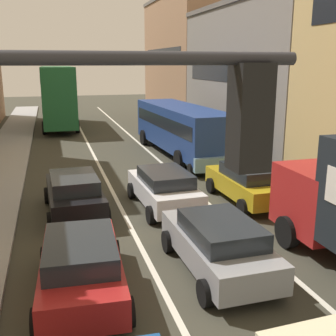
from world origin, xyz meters
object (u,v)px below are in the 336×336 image
Objects in this scene: bus_mid_queue_primary at (181,126)px; wagon_left_lane_second at (81,265)px; sedan_centre_lane_second at (218,243)px; sedan_right_lane_behind_truck at (248,182)px; wagon_right_lane_far at (201,154)px; sedan_left_lane_third at (74,193)px; bus_far_queue_secondary at (58,94)px; traffic_light_pole at (6,281)px; hatchback_centre_lane_third at (164,188)px.

wagon_left_lane_second is at bearing 151.31° from bus_mid_queue_primary.
sedan_centre_lane_second is 1.00× the size of sedan_right_lane_behind_truck.
sedan_right_lane_behind_truck and wagon_right_lane_far have the same top height.
sedan_left_lane_third is 21.70m from bus_far_queue_secondary.
traffic_light_pole reaches higher than sedan_centre_lane_second.
traffic_light_pole reaches higher than wagon_right_lane_far.
wagon_right_lane_far is 17.94m from bus_far_queue_secondary.
sedan_centre_lane_second is 0.98× the size of wagon_right_lane_far.
sedan_right_lane_behind_truck is (7.72, 11.35, -3.02)m from traffic_light_pole.
sedan_left_lane_third is 0.41× the size of bus_mid_queue_primary.
sedan_right_lane_behind_truck is at bearing -176.83° from wagon_right_lane_far.
sedan_right_lane_behind_truck is 5.53m from wagon_right_lane_far.
wagon_right_lane_far is at bearing -55.14° from sedan_left_lane_third.
wagon_left_lane_second is 1.00× the size of wagon_right_lane_far.
bus_far_queue_secondary reaches higher than wagon_left_lane_second.
sedan_centre_lane_second is at bearing 55.27° from traffic_light_pole.
bus_far_queue_secondary is (0.30, 27.30, 2.03)m from wagon_left_lane_second.
wagon_right_lane_far is (0.07, 5.52, 0.00)m from sedan_right_lane_behind_truck.
traffic_light_pole is 6.87m from wagon_left_lane_second.
traffic_light_pole is 8.28m from sedan_centre_lane_second.
wagon_right_lane_far is at bearing 177.53° from bus_mid_queue_primary.
bus_far_queue_secondary is at bearing 24.08° from bus_mid_queue_primary.
bus_far_queue_secondary reaches higher than sedan_right_lane_behind_truck.
wagon_left_lane_second is 0.41× the size of bus_mid_queue_primary.
traffic_light_pole is 12.70m from hatchback_centre_lane_third.
hatchback_centre_lane_third is (-0.04, 5.20, 0.00)m from sedan_centre_lane_second.
traffic_light_pole is 21.86m from bus_mid_queue_primary.
traffic_light_pole reaches higher than sedan_right_lane_behind_truck.
bus_mid_queue_primary is at bearing -23.38° from hatchback_centre_lane_third.
sedan_left_lane_third is (-3.30, 0.27, 0.00)m from hatchback_centre_lane_third.
sedan_right_lane_behind_truck is (6.67, -0.47, 0.00)m from sedan_left_lane_third.
sedan_centre_lane_second is 5.20m from hatchback_centre_lane_third.
sedan_centre_lane_second is at bearing 178.40° from hatchback_centre_lane_third.
bus_mid_queue_primary is at bearing 69.06° from traffic_light_pole.
wagon_left_lane_second is at bearing 151.11° from wagon_right_lane_far.
wagon_left_lane_second is at bearing 92.57° from sedan_centre_lane_second.
bus_far_queue_secondary reaches higher than sedan_left_lane_third.
wagon_left_lane_second is 1.01× the size of sedan_right_lane_behind_truck.
bus_far_queue_secondary is at bearing 25.75° from wagon_right_lane_far.
bus_far_queue_secondary is at bearing 88.01° from traffic_light_pole.
bus_mid_queue_primary is 14.71m from bus_far_queue_secondary.
hatchback_centre_lane_third is 0.41× the size of bus_mid_queue_primary.
sedan_left_lane_third is at bearing 84.60° from sedan_right_lane_behind_truck.
sedan_centre_lane_second is at bearing -172.92° from bus_far_queue_secondary.
traffic_light_pole is at bearing 156.33° from bus_mid_queue_primary.
hatchback_centre_lane_third is at bearing 69.34° from traffic_light_pole.
sedan_centre_lane_second is 0.41× the size of bus_mid_queue_primary.
bus_far_queue_secondary is at bearing 15.16° from sedan_right_lane_behind_truck.
wagon_left_lane_second and hatchback_centre_lane_third have the same top height.
hatchback_centre_lane_third is 1.00× the size of sedan_left_lane_third.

